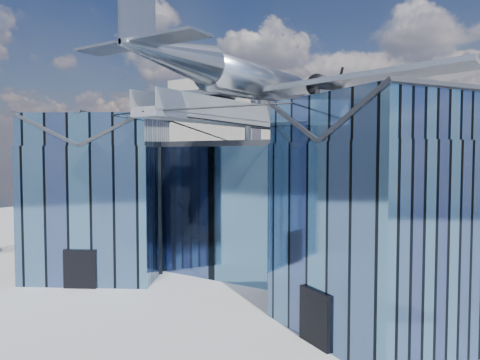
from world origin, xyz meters
The scene contains 4 objects.
ground_plane centered at (0.00, 0.00, 0.00)m, with size 120.00×120.00×0.00m, color gray.
museum centered at (0.00, 5.82, 5.54)m, with size 32.88×24.50×17.60m.
bg_towers centered at (1.45, 50.49, 10.01)m, with size 77.00×24.50×26.00m.
tree_side_w centered at (-25.45, 9.55, 3.39)m, with size 3.55×3.55×5.00m.
Camera 1 is at (17.34, -24.28, 8.85)m, focal length 35.00 mm.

